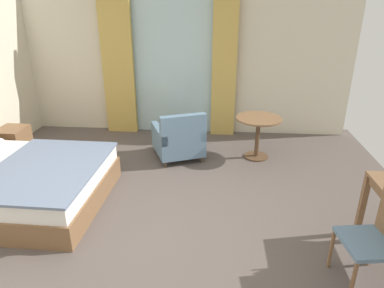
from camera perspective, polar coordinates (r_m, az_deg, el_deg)
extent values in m
cube|color=#564C47|center=(4.05, -6.37, -14.82)|extent=(6.52, 7.18, 0.10)
cube|color=beige|center=(6.58, -1.37, 14.04)|extent=(6.12, 0.12, 2.82)
cube|color=silver|center=(6.56, -3.43, 12.47)|extent=(1.51, 0.02, 2.48)
cube|color=tan|center=(6.66, -12.14, 13.05)|extent=(0.58, 0.10, 2.68)
cube|color=tan|center=(6.38, 5.36, 13.03)|extent=(0.44, 0.10, 2.68)
cube|color=brown|center=(4.90, -25.60, -7.21)|extent=(1.95, 1.75, 0.30)
cube|color=white|center=(4.79, -26.10, -4.63)|extent=(1.89, 1.70, 0.20)
cube|color=slate|center=(4.59, -22.96, -3.66)|extent=(1.30, 1.73, 0.03)
cube|color=brown|center=(6.35, -27.35, 0.20)|extent=(0.41, 0.48, 0.50)
cube|color=brown|center=(6.13, -28.65, 0.19)|extent=(0.35, 0.01, 0.12)
cube|color=brown|center=(4.19, 26.29, -9.06)|extent=(0.06, 0.06, 0.73)
cube|color=slate|center=(3.51, 27.00, -14.32)|extent=(0.49, 0.52, 0.04)
cylinder|color=brown|center=(3.70, 22.01, -15.73)|extent=(0.04, 0.04, 0.42)
cylinder|color=brown|center=(3.42, 25.02, -19.96)|extent=(0.04, 0.04, 0.42)
cylinder|color=brown|center=(3.87, 27.45, -14.88)|extent=(0.04, 0.04, 0.42)
cube|color=slate|center=(5.66, -2.33, 0.13)|extent=(0.96, 0.99, 0.27)
cube|color=slate|center=(5.24, -1.43, 2.43)|extent=(0.71, 0.39, 0.45)
cube|color=slate|center=(5.67, 0.64, 2.48)|extent=(0.39, 0.75, 0.16)
cube|color=slate|center=(5.52, -5.45, 1.79)|extent=(0.39, 0.75, 0.16)
cylinder|color=#4C3D2D|center=(6.10, -0.43, -0.01)|extent=(0.04, 0.04, 0.10)
cylinder|color=#4C3D2D|center=(5.96, -5.90, -0.68)|extent=(0.04, 0.04, 0.10)
cylinder|color=#4C3D2D|center=(5.53, 1.58, -2.50)|extent=(0.04, 0.04, 0.10)
cylinder|color=#4C3D2D|center=(5.38, -4.42, -3.32)|extent=(0.04, 0.04, 0.10)
cylinder|color=brown|center=(5.58, 10.99, 4.15)|extent=(0.72, 0.72, 0.03)
cylinder|color=brown|center=(5.70, 10.73, 0.89)|extent=(0.07, 0.07, 0.65)
cylinder|color=brown|center=(5.82, 10.51, -1.99)|extent=(0.40, 0.40, 0.02)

